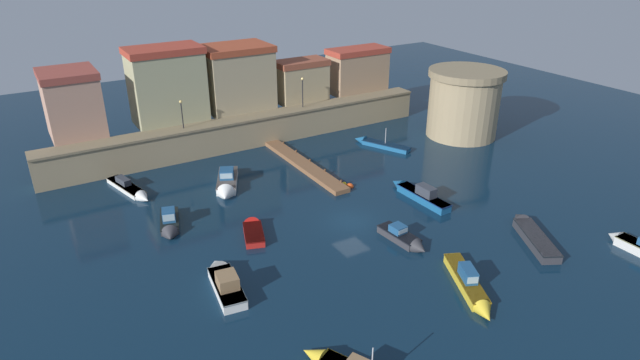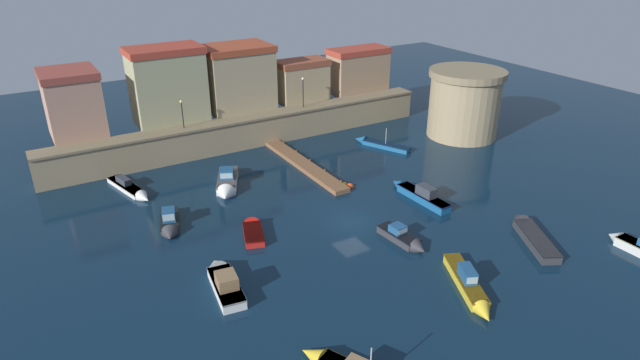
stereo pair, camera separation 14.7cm
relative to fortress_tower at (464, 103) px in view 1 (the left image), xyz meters
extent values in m
plane|color=#0C2338|center=(-23.35, -10.97, -4.07)|extent=(119.58, 119.58, 0.00)
cube|color=#9E8966|center=(-23.35, 10.11, -2.46)|extent=(45.39, 2.31, 3.21)
cube|color=#817053|center=(-23.35, 10.11, -0.74)|extent=(45.39, 2.61, 0.24)
cube|color=tan|center=(-40.81, 14.23, 2.23)|extent=(5.16, 5.92, 6.17)
cube|color=brown|center=(-40.81, 14.23, 5.66)|extent=(5.37, 6.15, 0.70)
cube|color=tan|center=(-31.16, 13.62, 2.94)|extent=(7.62, 4.70, 7.59)
cube|color=#A93B2A|center=(-31.16, 13.62, 7.09)|extent=(7.93, 4.89, 0.70)
cube|color=tan|center=(-22.83, 14.13, 2.58)|extent=(7.60, 5.73, 6.87)
cube|color=#A64328|center=(-22.83, 14.13, 6.36)|extent=(7.90, 5.96, 0.70)
cube|color=tan|center=(-14.84, 12.97, 1.39)|extent=(6.19, 3.40, 4.49)
cube|color=brown|center=(-14.84, 12.97, 3.98)|extent=(6.43, 3.53, 0.70)
cube|color=tan|center=(-6.36, 13.10, 1.66)|extent=(7.64, 3.67, 5.04)
cube|color=#AB3C2C|center=(-6.36, 13.10, 4.54)|extent=(7.95, 3.81, 0.70)
cylinder|color=#9E8966|center=(0.00, 0.00, -0.46)|extent=(8.24, 8.24, 7.23)
cylinder|color=#867556|center=(0.00, 0.00, 3.55)|extent=(8.90, 8.90, 0.80)
cube|color=brown|center=(-21.10, 1.39, -3.84)|extent=(1.66, 15.14, 0.46)
cylinder|color=brown|center=(-20.36, 7.45, -3.72)|extent=(0.20, 0.20, 0.70)
cylinder|color=brown|center=(-20.36, 4.42, -3.72)|extent=(0.20, 0.20, 0.70)
cylinder|color=brown|center=(-20.36, 1.39, -3.72)|extent=(0.20, 0.20, 0.70)
cylinder|color=brown|center=(-20.36, -1.63, -3.72)|extent=(0.20, 0.20, 0.70)
cylinder|color=brown|center=(-20.36, -4.66, -3.72)|extent=(0.20, 0.20, 0.70)
cylinder|color=black|center=(-30.89, 10.11, 0.77)|extent=(0.12, 0.12, 2.78)
sphere|color=#F9D172|center=(-30.89, 10.11, 2.31)|extent=(0.32, 0.32, 0.32)
cylinder|color=black|center=(-16.27, 10.11, 1.03)|extent=(0.12, 0.12, 3.29)
sphere|color=#F9D172|center=(-16.27, 10.11, 2.83)|extent=(0.32, 0.32, 0.32)
cube|color=white|center=(-36.22, -14.72, -3.70)|extent=(2.22, 4.90, 0.73)
cone|color=white|center=(-35.82, -11.77, -3.70)|extent=(1.69, 1.51, 1.52)
cube|color=slate|center=(-36.22, -14.72, -3.38)|extent=(2.26, 4.99, 0.08)
cube|color=olive|center=(-36.26, -15.04, -2.89)|extent=(1.53, 1.77, 0.90)
cube|color=#99B7C6|center=(-36.15, -14.24, -2.84)|extent=(1.20, 0.22, 0.54)
cube|color=#333338|center=(-36.79, -3.30, -3.81)|extent=(2.51, 4.24, 0.53)
cone|color=#333338|center=(-37.47, -5.70, -3.81)|extent=(1.66, 1.46, 1.40)
cube|color=black|center=(-36.79, -3.30, -3.58)|extent=(2.56, 4.33, 0.08)
cube|color=navy|center=(-36.87, -3.60, -3.04)|extent=(1.35, 1.46, 1.00)
cube|color=#99B7C6|center=(-37.04, -4.18, -2.99)|extent=(0.93, 0.32, 0.60)
cube|color=#195689|center=(-15.56, -11.14, -3.71)|extent=(1.44, 5.97, 0.73)
cone|color=#195689|center=(-15.69, -7.53, -3.71)|extent=(1.22, 1.44, 1.17)
cube|color=#0F2252|center=(-15.56, -11.14, -3.39)|extent=(1.47, 6.09, 0.08)
cube|color=#333842|center=(-15.55, -11.43, -2.90)|extent=(1.01, 1.92, 0.89)
cube|color=#195689|center=(-10.32, 1.29, -3.81)|extent=(3.52, 5.65, 0.53)
cone|color=#195689|center=(-11.80, 4.44, -3.81)|extent=(1.66, 1.77, 1.18)
cube|color=#0D2642|center=(-10.32, 1.29, -3.58)|extent=(3.59, 5.76, 0.08)
cylinder|color=#B2B2B7|center=(-10.37, 1.40, -2.63)|extent=(0.08, 0.08, 1.82)
cube|color=#333338|center=(-21.71, -15.29, -3.76)|extent=(1.67, 3.88, 0.63)
cone|color=#333338|center=(-21.52, -17.65, -3.76)|extent=(1.38, 1.16, 1.30)
cube|color=black|center=(-21.71, -15.29, -3.48)|extent=(1.70, 3.96, 0.08)
cube|color=navy|center=(-21.72, -15.14, -3.15)|extent=(1.16, 1.24, 0.59)
cube|color=#99B7C6|center=(-21.68, -15.71, -3.12)|extent=(0.97, 0.14, 0.35)
cube|color=white|center=(-29.61, 1.55, -3.69)|extent=(3.85, 5.50, 0.76)
cone|color=white|center=(-30.99, -1.40, -3.69)|extent=(2.15, 2.00, 1.72)
cube|color=#6D615B|center=(-29.61, 1.55, -3.36)|extent=(3.93, 5.61, 0.08)
cube|color=navy|center=(-29.64, 1.47, -2.87)|extent=(1.81, 1.88, 0.90)
cube|color=#99B7C6|center=(-29.95, 0.81, -2.82)|extent=(1.10, 0.56, 0.54)
cone|color=gold|center=(-34.32, -23.20, -3.77)|extent=(1.70, 1.79, 1.20)
cube|color=gold|center=(-21.52, -22.49, -3.74)|extent=(3.60, 5.89, 0.67)
cone|color=gold|center=(-23.03, -25.77, -3.74)|extent=(1.65, 1.76, 1.17)
cube|color=brown|center=(-21.52, -22.49, -3.44)|extent=(3.67, 6.01, 0.08)
cube|color=navy|center=(-21.60, -22.68, -2.98)|extent=(1.52, 1.96, 0.86)
cube|color=#99B7C6|center=(-21.97, -23.48, -2.93)|extent=(0.73, 0.38, 0.51)
cube|color=#333338|center=(-12.83, -21.45, -3.71)|extent=(4.11, 5.90, 0.73)
cone|color=#333338|center=(-11.14, -18.28, -3.71)|extent=(1.93, 1.91, 1.44)
cube|color=black|center=(-12.83, -21.45, -3.38)|extent=(4.19, 6.01, 0.08)
cube|color=silver|center=(-7.02, -26.32, -3.68)|extent=(1.27, 3.30, 0.78)
cone|color=silver|center=(-7.03, -24.26, -3.68)|extent=(1.19, 0.93, 1.18)
cube|color=#6D6C49|center=(-7.02, -26.32, -3.33)|extent=(1.29, 3.37, 0.08)
cube|color=white|center=(-38.40, 5.46, -3.83)|extent=(2.60, 5.75, 0.49)
cone|color=white|center=(-37.55, 2.11, -3.83)|extent=(1.49, 1.65, 1.18)
cube|color=#7A7059|center=(-38.40, 5.46, -3.62)|extent=(2.65, 5.86, 0.08)
cube|color=#333842|center=(-38.52, 5.90, -3.30)|extent=(1.15, 2.00, 0.57)
cube|color=red|center=(-31.61, -9.00, -3.78)|extent=(2.53, 3.73, 0.57)
cone|color=red|center=(-30.90, -6.97, -3.78)|extent=(1.65, 1.37, 1.41)
cube|color=#640C0A|center=(-31.61, -9.00, -3.54)|extent=(2.58, 3.80, 0.08)
sphere|color=#EA4C19|center=(-19.65, -5.16, -4.07)|extent=(0.76, 0.76, 0.76)
sphere|color=yellow|center=(-19.85, -4.45, -4.07)|extent=(0.55, 0.55, 0.55)
camera|label=1|loc=(-46.18, -43.72, 18.46)|focal=29.97mm
camera|label=2|loc=(-46.06, -43.80, 18.46)|focal=29.97mm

